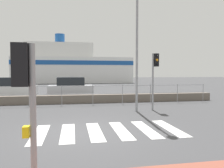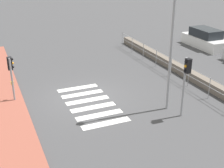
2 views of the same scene
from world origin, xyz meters
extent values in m
plane|color=#424244|center=(0.00, 0.00, 0.00)|extent=(160.00, 160.00, 0.00)
cube|color=#934C3D|center=(0.00, -4.10, 0.06)|extent=(24.00, 1.80, 0.12)
cube|color=silver|center=(-1.35, 0.00, 0.00)|extent=(0.45, 2.40, 0.01)
cube|color=silver|center=(-0.45, 0.00, 0.00)|extent=(0.45, 2.40, 0.01)
cube|color=silver|center=(0.45, 0.00, 0.00)|extent=(0.45, 2.40, 0.01)
cube|color=silver|center=(1.35, 0.00, 0.00)|extent=(0.45, 2.40, 0.01)
cube|color=silver|center=(2.25, 0.00, 0.00)|extent=(0.45, 2.40, 0.01)
cube|color=silver|center=(3.15, 0.00, 0.00)|extent=(0.45, 2.40, 0.01)
cube|color=#6B6056|center=(0.00, 7.04, 0.27)|extent=(18.78, 0.55, 0.53)
cylinder|color=gray|center=(0.00, 6.17, 1.17)|extent=(16.90, 0.03, 0.03)
cylinder|color=gray|center=(0.00, 6.17, 0.68)|extent=(16.90, 0.03, 0.03)
cylinder|color=gray|center=(-8.45, 6.17, 0.62)|extent=(0.04, 0.04, 1.24)
cylinder|color=gray|center=(-6.57, 6.17, 0.62)|extent=(0.04, 0.04, 1.24)
cylinder|color=gray|center=(-4.70, 6.17, 0.62)|extent=(0.04, 0.04, 1.24)
cylinder|color=gray|center=(-2.82, 6.17, 0.62)|extent=(0.04, 0.04, 1.24)
cylinder|color=gray|center=(-0.94, 6.17, 0.62)|extent=(0.04, 0.04, 1.24)
cylinder|color=gray|center=(0.94, 6.17, 0.62)|extent=(0.04, 0.04, 1.24)
cylinder|color=gray|center=(2.82, 6.17, 0.62)|extent=(0.04, 0.04, 1.24)
cylinder|color=gray|center=(-0.91, -3.65, 1.23)|extent=(0.10, 0.10, 2.46)
cube|color=black|center=(-1.08, -3.65, 2.12)|extent=(0.24, 0.24, 0.68)
sphere|color=black|center=(-1.08, -3.51, 2.33)|extent=(0.13, 0.13, 0.13)
sphere|color=orange|center=(-1.08, -3.51, 2.12)|extent=(0.13, 0.13, 0.13)
sphere|color=black|center=(-1.08, -3.51, 1.91)|extent=(0.13, 0.13, 0.13)
cube|color=yellow|center=(-1.02, -3.65, 1.05)|extent=(0.10, 0.14, 0.18)
cylinder|color=gray|center=(3.89, 3.66, 1.50)|extent=(0.10, 0.10, 2.99)
cube|color=black|center=(4.06, 3.66, 2.65)|extent=(0.24, 0.24, 0.68)
sphere|color=black|center=(4.06, 3.52, 2.86)|extent=(0.13, 0.13, 0.13)
sphere|color=orange|center=(4.06, 3.52, 2.65)|extent=(0.13, 0.13, 0.13)
sphere|color=black|center=(4.06, 3.52, 2.44)|extent=(0.13, 0.13, 0.13)
cylinder|color=gray|center=(2.94, 3.44, 3.48)|extent=(0.12, 0.12, 6.96)
cube|color=silver|center=(-5.58, 12.54, 0.43)|extent=(4.36, 1.77, 0.87)
cube|color=#1E2328|center=(-5.58, 12.54, 1.22)|extent=(2.62, 1.56, 0.71)
camera|label=1|loc=(-0.27, -7.29, 2.00)|focal=35.00mm
camera|label=2|loc=(14.99, -4.74, 7.36)|focal=50.00mm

